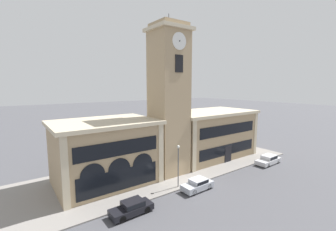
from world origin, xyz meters
TOP-DOWN VIEW (x-y plane):
  - ground_plane at (0.00, 0.00)m, footprint 300.00×300.00m
  - sidewalk_kerb at (0.00, 6.79)m, footprint 44.05×13.59m
  - clock_tower at (0.00, 5.29)m, footprint 5.11×5.11m
  - town_hall_left_wing at (-8.49, 7.30)m, footprint 12.67×9.20m
  - town_hall_right_wing at (10.27, 7.31)m, footprint 16.22×9.20m
  - parked_car_near at (-9.13, -1.16)m, footprint 4.24×1.79m
  - parked_car_mid at (-0.42, -1.16)m, footprint 4.06×1.82m
  - parked_car_far at (15.04, -1.16)m, footprint 4.84×1.96m
  - street_lamp at (-1.96, 0.65)m, footprint 0.36×0.36m

SIDE VIEW (x-z plane):
  - ground_plane at x=0.00m, z-range 0.00..0.00m
  - sidewalk_kerb at x=0.00m, z-range 0.00..0.15m
  - parked_car_near at x=-9.13m, z-range 0.03..1.38m
  - parked_car_mid at x=-0.42m, z-range 0.04..1.39m
  - parked_car_far at x=15.04m, z-range 0.03..1.45m
  - street_lamp at x=-1.96m, z-range 1.01..6.22m
  - town_hall_right_wing at x=10.27m, z-range 0.03..8.09m
  - town_hall_left_wing at x=-8.49m, z-range 0.03..8.11m
  - clock_tower at x=0.00m, z-range -0.55..21.28m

